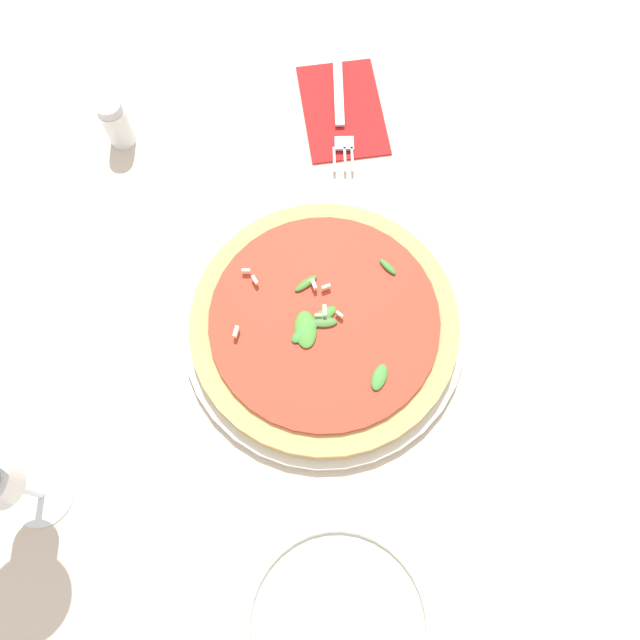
# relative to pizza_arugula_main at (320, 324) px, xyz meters

# --- Properties ---
(ground_plane) EXTENTS (6.00, 6.00, 0.00)m
(ground_plane) POSITION_rel_pizza_arugula_main_xyz_m (-0.01, 0.00, -0.02)
(ground_plane) COLOR beige
(pizza_arugula_main) EXTENTS (0.31, 0.31, 0.05)m
(pizza_arugula_main) POSITION_rel_pizza_arugula_main_xyz_m (0.00, 0.00, 0.00)
(pizza_arugula_main) COLOR silver
(pizza_arugula_main) RESTS_ON ground_plane
(napkin) EXTENTS (0.17, 0.13, 0.01)m
(napkin) POSITION_rel_pizza_arugula_main_xyz_m (-0.31, 0.01, -0.01)
(napkin) COLOR #B21E1E
(napkin) RESTS_ON ground_plane
(fork) EXTENTS (0.19, 0.03, 0.00)m
(fork) POSITION_rel_pizza_arugula_main_xyz_m (-0.30, 0.01, -0.01)
(fork) COLOR silver
(fork) RESTS_ON ground_plane
(side_plate_white) EXTENTS (0.19, 0.19, 0.02)m
(side_plate_white) POSITION_rel_pizza_arugula_main_xyz_m (0.30, 0.03, -0.01)
(side_plate_white) COLOR silver
(side_plate_white) RESTS_ON ground_plane
(shaker_pepper) EXTENTS (0.03, 0.03, 0.07)m
(shaker_pepper) POSITION_rel_pizza_arugula_main_xyz_m (-0.24, -0.27, 0.02)
(shaker_pepper) COLOR silver
(shaker_pepper) RESTS_ON ground_plane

